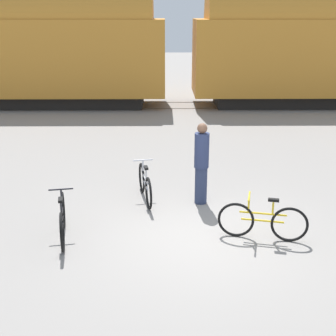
{
  "coord_description": "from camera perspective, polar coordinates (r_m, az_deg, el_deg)",
  "views": [
    {
      "loc": [
        -0.7,
        -8.05,
        4.12
      ],
      "look_at": [
        -0.61,
        0.81,
        1.1
      ],
      "focal_mm": 50.0,
      "sensor_mm": 36.0,
      "label": 1
    }
  ],
  "objects": [
    {
      "name": "bicycle_black",
      "position": [
        9.02,
        -12.74,
        -6.14
      ],
      "size": [
        0.46,
        1.7,
        0.9
      ],
      "color": "black",
      "rests_on": "ground_plane"
    },
    {
      "name": "freight_train",
      "position": [
        20.92,
        1.42,
        14.82
      ],
      "size": [
        26.33,
        2.86,
        5.08
      ],
      "color": "black",
      "rests_on": "ground_plane"
    },
    {
      "name": "bicycle_yellow",
      "position": [
        8.95,
        11.44,
        -6.37
      ],
      "size": [
        1.64,
        0.5,
        0.86
      ],
      "color": "black",
      "rests_on": "ground_plane"
    },
    {
      "name": "rail_far",
      "position": [
        21.98,
        1.3,
        8.02
      ],
      "size": [
        38.33,
        0.07,
        0.01
      ],
      "primitive_type": "cube",
      "color": "#4C4238",
      "rests_on": "ground_plane"
    },
    {
      "name": "ground_plane",
      "position": [
        9.07,
        3.96,
        -8.23
      ],
      "size": [
        80.0,
        80.0,
        0.0
      ],
      "primitive_type": "plane",
      "color": "gray"
    },
    {
      "name": "person_in_navy",
      "position": [
        10.22,
        4.1,
        0.56
      ],
      "size": [
        0.32,
        0.32,
        1.82
      ],
      "rotation": [
        0.0,
        0.0,
        4.85
      ],
      "color": "#283351",
      "rests_on": "ground_plane"
    },
    {
      "name": "bicycle_silver",
      "position": [
        10.56,
        -2.82,
        -1.99
      ],
      "size": [
        0.47,
        1.69,
        0.88
      ],
      "color": "black",
      "rests_on": "ground_plane"
    },
    {
      "name": "rail_near",
      "position": [
        20.57,
        1.43,
        7.27
      ],
      "size": [
        38.33,
        0.07,
        0.01
      ],
      "primitive_type": "cube",
      "color": "#4C4238",
      "rests_on": "ground_plane"
    }
  ]
}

